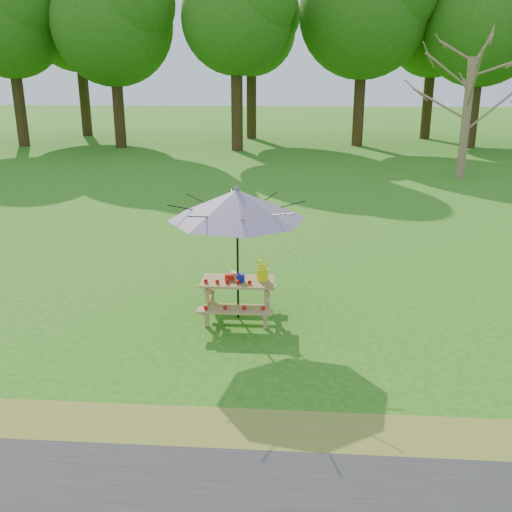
# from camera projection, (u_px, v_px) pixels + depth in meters

# --- Properties ---
(ground) EXTENTS (120.00, 120.00, 0.00)m
(ground) POSITION_uv_depth(u_px,v_px,m) (119.00, 327.00, 9.25)
(ground) COLOR #2C6B14
(ground) RESTS_ON ground
(drygrass_strip) EXTENTS (120.00, 1.20, 0.01)m
(drygrass_strip) POSITION_uv_depth(u_px,v_px,m) (46.00, 430.00, 6.60)
(drygrass_strip) COLOR olive
(drygrass_strip) RESTS_ON ground
(bare_tree) EXTENTS (5.51, 5.51, 10.29)m
(bare_tree) POSITION_uv_depth(u_px,v_px,m) (479.00, 3.00, 20.25)
(bare_tree) COLOR #936B50
(bare_tree) RESTS_ON ground
(picnic_table) EXTENTS (1.20, 1.32, 0.67)m
(picnic_table) POSITION_uv_depth(u_px,v_px,m) (238.00, 300.00, 9.49)
(picnic_table) COLOR #A38349
(picnic_table) RESTS_ON ground
(patio_umbrella) EXTENTS (2.60, 2.60, 2.25)m
(patio_umbrella) POSITION_uv_depth(u_px,v_px,m) (237.00, 205.00, 8.99)
(patio_umbrella) COLOR black
(patio_umbrella) RESTS_ON ground
(produce_bins) EXTENTS (0.33, 0.38, 0.13)m
(produce_bins) POSITION_uv_depth(u_px,v_px,m) (236.00, 277.00, 9.41)
(produce_bins) COLOR red
(produce_bins) RESTS_ON picnic_table
(tomatoes_row) EXTENTS (0.77, 0.13, 0.07)m
(tomatoes_row) POSITION_uv_depth(u_px,v_px,m) (227.00, 282.00, 9.22)
(tomatoes_row) COLOR red
(tomatoes_row) RESTS_ON picnic_table
(flower_bucket) EXTENTS (0.29, 0.26, 0.41)m
(flower_bucket) POSITION_uv_depth(u_px,v_px,m) (263.00, 267.00, 9.35)
(flower_bucket) COLOR #F5ED0C
(flower_bucket) RESTS_ON picnic_table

